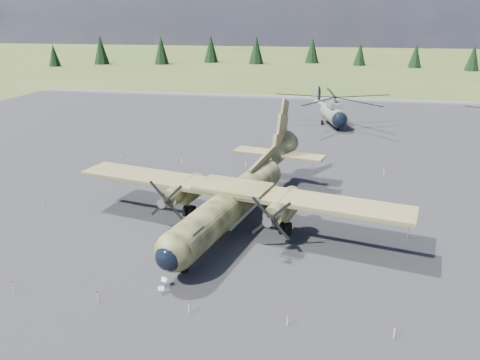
# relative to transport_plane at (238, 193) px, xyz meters

# --- Properties ---
(ground) EXTENTS (500.00, 500.00, 0.00)m
(ground) POSITION_rel_transport_plane_xyz_m (-2.26, -0.15, -2.77)
(ground) COLOR brown
(ground) RESTS_ON ground
(apron) EXTENTS (120.00, 120.00, 0.04)m
(apron) POSITION_rel_transport_plane_xyz_m (-2.26, 9.85, -2.77)
(apron) COLOR #525156
(apron) RESTS_ON ground
(transport_plane) EXTENTS (29.22, 26.23, 9.65)m
(transport_plane) POSITION_rel_transport_plane_xyz_m (0.00, 0.00, 0.00)
(transport_plane) COLOR #32361D
(transport_plane) RESTS_ON ground
(helicopter_near) EXTENTS (24.26, 25.11, 5.00)m
(helicopter_near) POSITION_rel_transport_plane_xyz_m (7.68, 40.26, 0.77)
(helicopter_near) COLOR slate
(helicopter_near) RESTS_ON ground
(info_placard_left) EXTENTS (0.41, 0.21, 0.62)m
(info_placard_left) POSITION_rel_transport_plane_xyz_m (-2.63, -12.03, -2.36)
(info_placard_left) COLOR gray
(info_placard_left) RESTS_ON ground
(info_placard_right) EXTENTS (0.48, 0.30, 0.70)m
(info_placard_right) POSITION_rel_transport_plane_xyz_m (-2.76, -11.07, -2.31)
(info_placard_right) COLOR gray
(info_placard_right) RESTS_ON ground
(barrier_fence) EXTENTS (33.12, 29.62, 0.85)m
(barrier_fence) POSITION_rel_transport_plane_xyz_m (-2.72, -0.23, -2.27)
(barrier_fence) COLOR silver
(barrier_fence) RESTS_ON ground
(treeline) EXTENTS (316.15, 313.83, 11.00)m
(treeline) POSITION_rel_transport_plane_xyz_m (-18.18, -0.84, 2.06)
(treeline) COLOR black
(treeline) RESTS_ON ground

